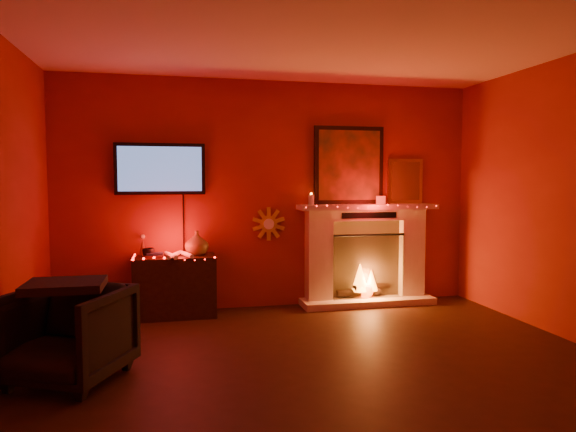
% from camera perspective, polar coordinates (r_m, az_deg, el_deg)
% --- Properties ---
extents(room, '(5.00, 5.00, 5.00)m').
position_cam_1_polar(room, '(3.73, 5.49, 1.32)').
color(room, black).
rests_on(room, ground).
extents(floor, '(5.00, 5.00, 0.00)m').
position_cam_1_polar(floor, '(4.02, 5.36, -18.26)').
color(floor, black).
rests_on(floor, ground).
extents(fireplace, '(1.72, 0.40, 2.18)m').
position_cam_1_polar(fireplace, '(6.41, 8.54, -3.20)').
color(fireplace, beige).
rests_on(fireplace, floor).
extents(tv, '(1.00, 0.07, 1.24)m').
position_cam_1_polar(tv, '(6.00, -14.00, 5.07)').
color(tv, black).
rests_on(tv, room).
extents(sunburst_clock, '(0.40, 0.03, 0.40)m').
position_cam_1_polar(sunburst_clock, '(6.14, -2.16, -0.89)').
color(sunburst_clock, gold).
rests_on(sunburst_clock, room).
extents(console_table, '(0.89, 0.52, 0.96)m').
position_cam_1_polar(console_table, '(5.91, -12.34, -7.22)').
color(console_table, black).
rests_on(console_table, floor).
extents(armchair, '(1.03, 1.04, 0.72)m').
position_cam_1_polar(armchair, '(4.30, -23.25, -12.04)').
color(armchair, black).
rests_on(armchair, floor).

